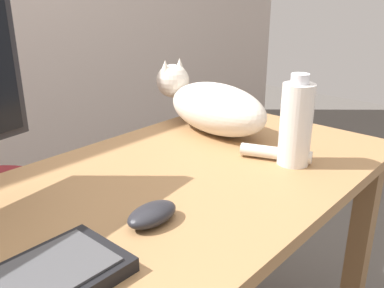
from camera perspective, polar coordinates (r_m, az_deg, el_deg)
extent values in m
cube|color=#9E7247|center=(0.91, -7.79, -7.98)|extent=(1.45, 0.67, 0.03)
cube|color=olive|center=(1.47, 21.55, -14.16)|extent=(0.06, 0.06, 0.71)
cube|color=olive|center=(1.68, 3.91, -7.95)|extent=(0.06, 0.06, 0.71)
ellipsoid|color=silver|center=(1.27, 3.40, 4.83)|extent=(0.23, 0.38, 0.15)
sphere|color=silver|center=(1.41, -2.63, 8.57)|extent=(0.11, 0.11, 0.11)
cone|color=silver|center=(1.38, -3.67, 10.40)|extent=(0.04, 0.04, 0.04)
cone|color=silver|center=(1.42, -1.69, 10.69)|extent=(0.04, 0.04, 0.04)
cylinder|color=silver|center=(1.09, 11.30, -1.22)|extent=(0.09, 0.18, 0.03)
ellipsoid|color=#232328|center=(0.80, -5.43, -9.48)|extent=(0.11, 0.06, 0.04)
cylinder|color=silver|center=(1.06, 13.94, 2.54)|extent=(0.08, 0.08, 0.20)
cylinder|color=silver|center=(1.03, 14.48, 8.58)|extent=(0.04, 0.04, 0.02)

